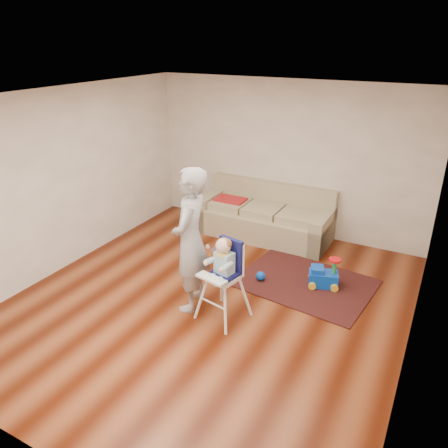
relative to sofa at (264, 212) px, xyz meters
The scene contains 9 objects.
ground 2.35m from the sofa, 84.76° to the right, with size 5.50×5.50×0.00m, color #471505.
room_envelope 2.28m from the sofa, 83.22° to the right, with size 5.04×5.52×2.72m.
sofa is the anchor object (origin of this frame).
side_table 0.73m from the sofa, 163.41° to the left, with size 0.46×0.46×0.46m, color black, non-canonical shape.
area_rug 1.78m from the sofa, 45.71° to the right, with size 1.87×1.40×0.01m, color black.
ride_on_toy 1.90m from the sofa, 39.30° to the right, with size 0.41×0.29×0.45m, color blue, non-canonical shape.
toy_ball 1.65m from the sofa, 67.93° to the right, with size 0.14×0.14×0.14m, color blue.
high_chair 2.58m from the sofa, 77.98° to the right, with size 0.62×0.62×1.13m.
adult 2.53m from the sofa, 89.05° to the right, with size 0.70×0.46×1.92m, color #979799.
Camera 1 is at (2.56, -4.37, 3.36)m, focal length 35.00 mm.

